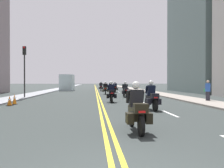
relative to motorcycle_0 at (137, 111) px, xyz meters
The scene contains 19 objects.
ground_plane 44.11m from the motorcycle_0, 91.16° to the left, with size 264.00×264.00×0.00m, color #2B3130.
sidewalk_left 44.94m from the motorcycle_0, 101.16° to the left, with size 2.41×144.00×0.12m, color gray.
sidewalk_right 44.63m from the motorcycle_0, 81.10° to the left, with size 2.41×144.00×0.12m, color gray.
centreline_yellow_inner 44.11m from the motorcycle_0, 91.32° to the left, with size 0.12×132.00×0.01m, color yellow.
centreline_yellow_outer 44.10m from the motorcycle_0, 91.01° to the left, with size 0.12×132.00×0.01m, color yellow.
lane_dashes_white 25.21m from the motorcycle_0, 84.53° to the left, with size 0.14×56.40×0.01m.
motorcycle_0 is the anchor object (origin of this frame).
motorcycle_1 5.98m from the motorcycle_0, 71.77° to the left, with size 0.78×2.16×1.65m.
motorcycle_2 10.95m from the motorcycle_0, 90.04° to the left, with size 0.76×2.13×1.63m.
motorcycle_3 16.58m from the motorcycle_0, 83.72° to the left, with size 0.77×2.26×1.60m.
motorcycle_4 22.31m from the motorcycle_0, 89.79° to the left, with size 0.78×2.28×1.62m.
motorcycle_5 27.56m from the motorcycle_0, 86.34° to the left, with size 0.77×2.23×1.60m.
motorcycle_6 32.71m from the motorcycle_0, 90.29° to the left, with size 0.76×2.29×1.66m.
motorcycle_7 38.38m from the motorcycle_0, 87.22° to the left, with size 0.77×2.24×1.62m.
traffic_cone_0 11.79m from the motorcycle_0, 125.56° to the left, with size 0.35×0.35×0.71m.
traffic_cone_1 11.07m from the motorcycle_0, 128.42° to the left, with size 0.38×0.38×0.66m.
traffic_light_near 17.75m from the motorcycle_0, 116.75° to the left, with size 0.28×0.38×4.92m.
pedestrian_1 12.92m from the motorcycle_0, 54.50° to the left, with size 0.47×0.43×1.68m.
parked_truck 36.58m from the motorcycle_0, 99.59° to the left, with size 2.20×6.50×2.80m.
Camera 1 is at (-0.45, -3.55, 1.59)m, focal length 38.36 mm.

